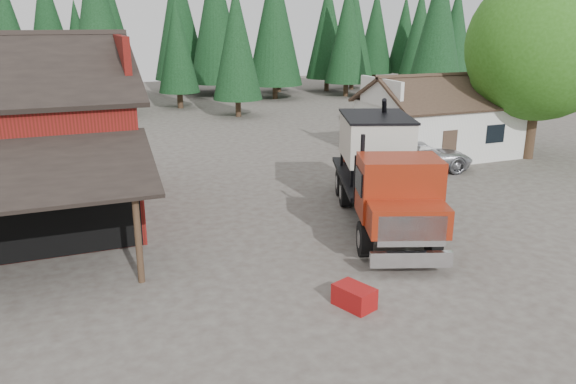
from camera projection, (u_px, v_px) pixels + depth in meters
name	position (u px, v px, depth m)	size (l,w,h in m)	color
ground	(340.00, 280.00, 17.00)	(120.00, 120.00, 0.00)	#494039
farmhouse	(439.00, 125.00, 32.67)	(8.60, 6.42, 4.65)	silver
deciduous_tree	(541.00, 51.00, 30.17)	(8.00, 8.00, 10.20)	#382619
conifer_backdrop	(143.00, 101.00, 54.24)	(76.00, 16.00, 16.00)	black
near_pine_b	(236.00, 42.00, 44.01)	(3.96, 3.96, 10.40)	#382619
near_pine_c	(438.00, 28.00, 45.87)	(4.84, 4.84, 12.40)	#382619
near_pine_d	(97.00, 22.00, 43.55)	(5.28, 5.28, 13.40)	#382619
feed_truck	(383.00, 169.00, 21.30)	(5.95, 10.27, 4.50)	black
silver_car	(417.00, 156.00, 29.04)	(2.63, 5.70, 1.58)	#B6B7BF
equip_box	(354.00, 297.00, 15.32)	(0.70, 1.10, 0.60)	maroon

